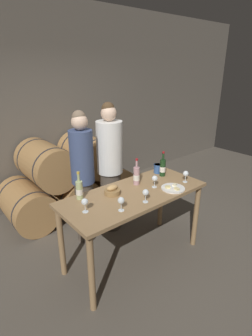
{
  "coord_description": "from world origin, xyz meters",
  "views": [
    {
      "loc": [
        -1.75,
        -1.97,
        2.22
      ],
      "look_at": [
        0.0,
        0.15,
        1.15
      ],
      "focal_mm": 28.0,
      "sensor_mm": 36.0,
      "label": 1
    }
  ],
  "objects_px": {
    "blue_crock": "(158,168)",
    "wine_bottle_red": "(163,168)",
    "wine_bottle_white": "(79,190)",
    "wine_glass_far_right": "(186,174)",
    "wine_glass_left": "(121,201)",
    "tasting_table": "(134,202)",
    "wine_glass_center": "(146,193)",
    "bread_basket": "(112,191)",
    "wine_bottle_rose": "(136,176)",
    "wine_glass_far_left": "(85,202)",
    "wine_glass_right": "(155,179)",
    "cheese_plate": "(173,188)",
    "person_right": "(110,168)",
    "person_left": "(83,177)"
  },
  "relations": [
    {
      "from": "blue_crock",
      "to": "wine_bottle_red",
      "type": "bearing_deg",
      "value": -100.49
    },
    {
      "from": "wine_bottle_white",
      "to": "wine_glass_far_right",
      "type": "distance_m",
      "value": 1.29
    },
    {
      "from": "blue_crock",
      "to": "wine_glass_left",
      "type": "bearing_deg",
      "value": -155.06
    },
    {
      "from": "tasting_table",
      "to": "wine_glass_center",
      "type": "bearing_deg",
      "value": -103.23
    },
    {
      "from": "wine_glass_far_right",
      "to": "bread_basket",
      "type": "bearing_deg",
      "value": 160.71
    },
    {
      "from": "wine_glass_far_right",
      "to": "wine_bottle_rose",
      "type": "bearing_deg",
      "value": 146.73
    },
    {
      "from": "wine_bottle_white",
      "to": "wine_glass_center",
      "type": "height_order",
      "value": "wine_bottle_white"
    },
    {
      "from": "tasting_table",
      "to": "wine_bottle_white",
      "type": "distance_m",
      "value": 0.64
    },
    {
      "from": "blue_crock",
      "to": "wine_glass_far_left",
      "type": "relative_size",
      "value": 0.83
    },
    {
      "from": "wine_bottle_rose",
      "to": "wine_glass_far_right",
      "type": "relative_size",
      "value": 2.25
    },
    {
      "from": "blue_crock",
      "to": "wine_glass_right",
      "type": "bearing_deg",
      "value": -140.45
    },
    {
      "from": "wine_bottle_red",
      "to": "wine_bottle_rose",
      "type": "height_order",
      "value": "same"
    },
    {
      "from": "cheese_plate",
      "to": "person_right",
      "type": "bearing_deg",
      "value": 102.9
    },
    {
      "from": "wine_glass_center",
      "to": "wine_glass_left",
      "type": "bearing_deg",
      "value": 175.26
    },
    {
      "from": "wine_glass_left",
      "to": "wine_glass_far_right",
      "type": "bearing_deg",
      "value": 1.84
    },
    {
      "from": "tasting_table",
      "to": "wine_glass_left",
      "type": "height_order",
      "value": "wine_glass_left"
    },
    {
      "from": "tasting_table",
      "to": "wine_glass_left",
      "type": "xyz_separation_m",
      "value": [
        -0.36,
        -0.21,
        0.23
      ]
    },
    {
      "from": "person_left",
      "to": "wine_bottle_red",
      "type": "height_order",
      "value": "person_left"
    },
    {
      "from": "cheese_plate",
      "to": "wine_glass_far_right",
      "type": "relative_size",
      "value": 1.89
    },
    {
      "from": "wine_bottle_rose",
      "to": "wine_glass_center",
      "type": "distance_m",
      "value": 0.45
    },
    {
      "from": "tasting_table",
      "to": "wine_bottle_white",
      "type": "bearing_deg",
      "value": 154.46
    },
    {
      "from": "person_right",
      "to": "wine_glass_left",
      "type": "xyz_separation_m",
      "value": [
        -0.55,
        -0.93,
        0.08
      ]
    },
    {
      "from": "wine_bottle_white",
      "to": "wine_glass_far_right",
      "type": "xyz_separation_m",
      "value": [
        1.21,
        -0.44,
        0.0
      ]
    },
    {
      "from": "wine_glass_center",
      "to": "wine_glass_right",
      "type": "height_order",
      "value": "same"
    },
    {
      "from": "wine_glass_left",
      "to": "wine_glass_center",
      "type": "distance_m",
      "value": 0.3
    },
    {
      "from": "wine_bottle_rose",
      "to": "bread_basket",
      "type": "relative_size",
      "value": 1.85
    },
    {
      "from": "tasting_table",
      "to": "person_right",
      "type": "xyz_separation_m",
      "value": [
        0.19,
        0.72,
        0.14
      ]
    },
    {
      "from": "wine_bottle_red",
      "to": "wine_bottle_rose",
      "type": "xyz_separation_m",
      "value": [
        -0.44,
        0.01,
        -0.0
      ]
    },
    {
      "from": "wine_glass_left",
      "to": "wine_glass_right",
      "type": "xyz_separation_m",
      "value": [
        0.63,
        0.17,
        0.0
      ]
    },
    {
      "from": "person_right",
      "to": "wine_glass_right",
      "type": "height_order",
      "value": "person_right"
    },
    {
      "from": "person_left",
      "to": "wine_bottle_white",
      "type": "xyz_separation_m",
      "value": [
        -0.31,
        -0.46,
        0.09
      ]
    },
    {
      "from": "tasting_table",
      "to": "wine_glass_far_left",
      "type": "height_order",
      "value": "wine_glass_far_left"
    },
    {
      "from": "tasting_table",
      "to": "wine_bottle_rose",
      "type": "bearing_deg",
      "value": 42.31
    },
    {
      "from": "cheese_plate",
      "to": "tasting_table",
      "type": "bearing_deg",
      "value": 152.04
    },
    {
      "from": "wine_glass_left",
      "to": "wine_glass_center",
      "type": "height_order",
      "value": "same"
    },
    {
      "from": "person_right",
      "to": "cheese_plate",
      "type": "distance_m",
      "value": 0.96
    },
    {
      "from": "wine_bottle_white",
      "to": "wine_glass_right",
      "type": "distance_m",
      "value": 0.87
    },
    {
      "from": "person_left",
      "to": "wine_bottle_white",
      "type": "bearing_deg",
      "value": -124.32
    },
    {
      "from": "blue_crock",
      "to": "wine_glass_center",
      "type": "height_order",
      "value": "wine_glass_center"
    },
    {
      "from": "wine_bottle_red",
      "to": "wine_glass_left",
      "type": "height_order",
      "value": "wine_bottle_red"
    },
    {
      "from": "tasting_table",
      "to": "wine_bottle_white",
      "type": "height_order",
      "value": "wine_bottle_white"
    },
    {
      "from": "tasting_table",
      "to": "wine_bottle_red",
      "type": "relative_size",
      "value": 5.21
    },
    {
      "from": "wine_glass_far_right",
      "to": "blue_crock",
      "type": "bearing_deg",
      "value": 96.55
    },
    {
      "from": "wine_glass_left",
      "to": "wine_glass_right",
      "type": "relative_size",
      "value": 1.0
    },
    {
      "from": "wine_bottle_rose",
      "to": "wine_glass_left",
      "type": "xyz_separation_m",
      "value": [
        -0.52,
        -0.36,
        -0.01
      ]
    },
    {
      "from": "person_right",
      "to": "wine_glass_far_left",
      "type": "bearing_deg",
      "value": -138.79
    },
    {
      "from": "cheese_plate",
      "to": "wine_glass_center",
      "type": "height_order",
      "value": "wine_glass_center"
    },
    {
      "from": "tasting_table",
      "to": "wine_glass_far_right",
      "type": "bearing_deg",
      "value": -15.24
    },
    {
      "from": "wine_glass_right",
      "to": "person_left",
      "type": "bearing_deg",
      "value": 123.41
    },
    {
      "from": "blue_crock",
      "to": "bread_basket",
      "type": "xyz_separation_m",
      "value": [
        -0.83,
        -0.11,
        -0.02
      ]
    }
  ]
}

